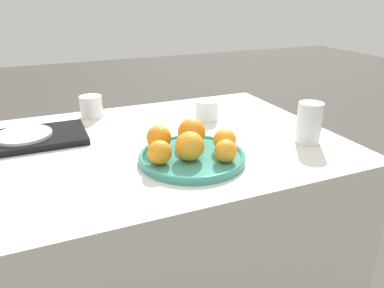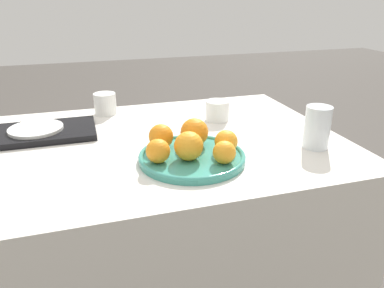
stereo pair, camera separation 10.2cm
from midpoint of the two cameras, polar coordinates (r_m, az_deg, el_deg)
table at (r=1.37m, az=-4.55°, el=-15.03°), size 1.26×0.82×0.78m
fruit_platter at (r=1.04m, az=2.82°, el=-2.03°), size 0.30×0.30×0.02m
orange_0 at (r=1.00m, az=2.43°, el=-0.37°), size 0.08×0.08×0.08m
orange_1 at (r=0.98m, az=-2.25°, el=-1.14°), size 0.07×0.07×0.07m
orange_2 at (r=0.99m, az=7.91°, el=-1.34°), size 0.06×0.06×0.06m
orange_3 at (r=1.09m, az=3.06°, el=1.75°), size 0.08×0.08×0.08m
orange_4 at (r=1.07m, az=-2.03°, el=1.11°), size 0.07×0.07×0.07m
orange_5 at (r=1.06m, az=7.99°, el=0.32°), size 0.07×0.07×0.07m
water_glass at (r=1.19m, az=20.93°, el=2.35°), size 0.08×0.08×0.13m
serving_tray at (r=1.30m, az=-20.56°, el=1.54°), size 0.37×0.21×0.02m
side_plate at (r=1.29m, az=-20.65°, el=2.16°), size 0.17×0.17×0.01m
cup_0 at (r=1.45m, az=-11.14°, el=6.01°), size 0.08×0.08×0.08m
cup_1 at (r=1.36m, az=6.05°, el=5.05°), size 0.09×0.09×0.07m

